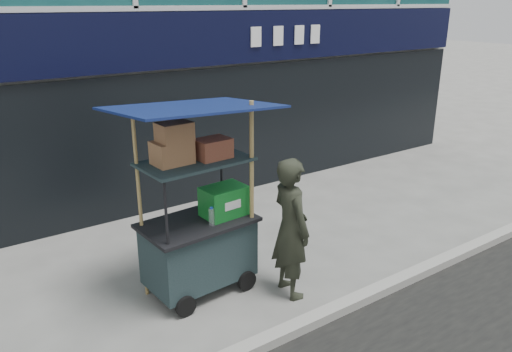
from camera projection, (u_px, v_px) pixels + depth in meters
ground at (287, 322)px, 5.76m from camera, size 80.00×80.00×0.00m
curb at (298, 327)px, 5.59m from camera, size 80.00×0.18×0.12m
vendor_cart at (200, 227)px, 6.16m from camera, size 1.92×1.41×2.48m
vendor_man at (291, 228)px, 6.08m from camera, size 0.51×0.70×1.79m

